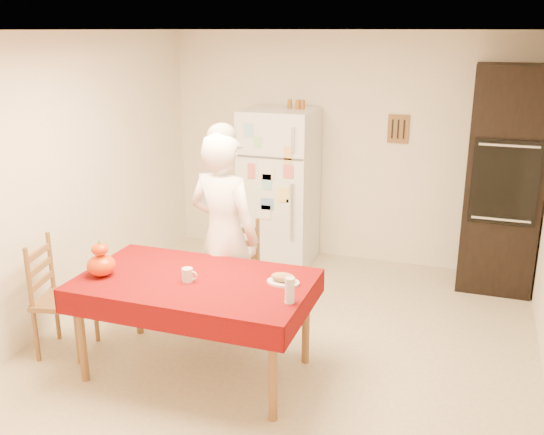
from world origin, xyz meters
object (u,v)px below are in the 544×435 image
at_px(dining_table, 195,288).
at_px(bread_plate, 283,282).
at_px(refrigerator, 279,187).
at_px(wine_glass, 290,290).
at_px(chair_far, 236,270).
at_px(coffee_mug, 187,275).
at_px(chair_left, 56,293).
at_px(seated_woman, 224,236).
at_px(pumpkin_lower, 101,265).
at_px(oven_cabinet, 504,180).

bearing_deg(dining_table, bread_plate, 11.68).
relative_size(refrigerator, wine_glass, 9.66).
relative_size(chair_far, coffee_mug, 9.50).
xyz_separation_m(chair_far, chair_left, (-1.17, -0.90, 0.00)).
distance_m(dining_table, bread_plate, 0.66).
xyz_separation_m(dining_table, chair_far, (-0.02, 0.83, -0.18)).
height_order(chair_left, bread_plate, chair_left).
bearing_deg(bread_plate, dining_table, -168.32).
relative_size(seated_woman, pumpkin_lower, 8.24).
bearing_deg(oven_cabinet, chair_far, -142.73).
bearing_deg(refrigerator, dining_table, -86.41).
xyz_separation_m(oven_cabinet, wine_glass, (-1.35, -2.61, -0.25)).
xyz_separation_m(seated_woman, wine_glass, (0.82, -0.79, -0.03)).
xyz_separation_m(chair_left, coffee_mug, (1.16, 0.02, 0.30)).
xyz_separation_m(refrigerator, chair_far, (0.13, -1.59, -0.34)).
height_order(chair_left, pumpkin_lower, chair_left).
relative_size(dining_table, seated_woman, 0.97).
xyz_separation_m(chair_far, seated_woman, (-0.02, -0.18, 0.37)).
bearing_deg(seated_woman, oven_cabinet, -128.54).
height_order(dining_table, wine_glass, wine_glass).
xyz_separation_m(chair_far, pumpkin_lower, (-0.66, -0.99, 0.33)).
bearing_deg(refrigerator, oven_cabinet, 1.18).
height_order(dining_table, pumpkin_lower, pumpkin_lower).
relative_size(wine_glass, bread_plate, 0.73).
bearing_deg(chair_left, bread_plate, -95.81).
bearing_deg(chair_left, pumpkin_lower, -111.67).
bearing_deg(chair_far, refrigerator, 80.60).
height_order(refrigerator, bread_plate, refrigerator).
distance_m(seated_woman, pumpkin_lower, 1.03).
bearing_deg(wine_glass, bread_plate, 115.79).
relative_size(oven_cabinet, dining_table, 1.29).
relative_size(chair_far, chair_left, 1.00).
bearing_deg(bread_plate, chair_far, 133.40).
relative_size(dining_table, chair_far, 1.79).
distance_m(wine_glass, bread_plate, 0.32).
bearing_deg(coffee_mug, seated_woman, 91.08).
xyz_separation_m(oven_cabinet, seated_woman, (-2.17, -1.82, -0.22)).
bearing_deg(wine_glass, pumpkin_lower, -179.58).
xyz_separation_m(dining_table, seated_woman, (-0.04, 0.64, 0.18)).
height_order(dining_table, coffee_mug, coffee_mug).
xyz_separation_m(refrigerator, wine_glass, (0.93, -2.56, -0.00)).
relative_size(dining_table, chair_left, 1.79).
relative_size(oven_cabinet, chair_left, 2.32).
xyz_separation_m(refrigerator, coffee_mug, (0.12, -2.47, -0.04)).
distance_m(coffee_mug, pumpkin_lower, 0.66).
distance_m(chair_far, bread_plate, 0.99).
height_order(oven_cabinet, coffee_mug, oven_cabinet).
bearing_deg(coffee_mug, refrigerator, 92.85).
height_order(seated_woman, wine_glass, seated_woman).
relative_size(dining_table, pumpkin_lower, 8.00).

